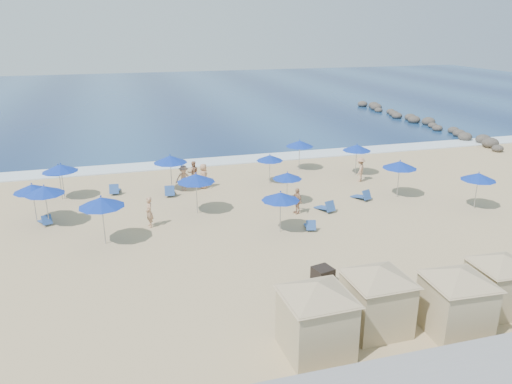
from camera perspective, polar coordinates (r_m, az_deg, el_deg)
The scene contains 35 objects.
ground at distance 26.85m, azimuth 4.40°, elevation -4.79°, with size 160.00×160.00×0.00m, color tan.
ocean at distance 79.21m, azimuth -9.80°, elevation 10.75°, with size 160.00×80.00×0.06m, color navy.
surf_line at distance 40.90m, azimuth -3.18°, elevation 3.62°, with size 160.00×2.50×0.08m, color white.
rock_jetty at distance 58.97m, azimuth 18.13°, elevation 7.74°, with size 2.56×26.66×0.96m.
trash_bin at distance 21.92m, azimuth 7.63°, elevation -9.49°, with size 0.78×0.78×0.78m, color black.
cabana_0 at distance 17.19m, azimuth 6.94°, elevation -13.05°, with size 4.67×4.67×2.93m.
cabana_1 at distance 18.76m, azimuth 13.72°, elevation -10.78°, with size 4.51×4.51×2.83m.
cabana_2 at distance 19.51m, azimuth 22.03°, elevation -10.54°, with size 4.46×4.46×2.80m.
cabana_3 at distance 21.57m, azimuth 26.16°, elevation -8.55°, with size 4.20×4.20×2.64m.
umbrella_0 at distance 33.67m, azimuth -21.41°, elevation 2.59°, with size 2.10×2.10×2.39m.
umbrella_1 at distance 30.33m, azimuth -24.23°, elevation 0.41°, with size 2.04×2.04×2.32m.
umbrella_2 at distance 33.71m, azimuth -21.65°, elevation 2.52°, with size 2.06×2.06×2.35m.
umbrella_3 at distance 25.95m, azimuth -17.26°, elevation -1.09°, with size 2.30×2.30×2.61m.
umbrella_4 at distance 33.34m, azimuth -9.77°, elevation 3.72°, with size 2.24×2.24×2.55m.
umbrella_5 at distance 29.08m, azimuth -6.87°, elevation 1.61°, with size 2.22×2.22×2.53m.
umbrella_6 at distance 26.35m, azimuth 2.83°, elevation -0.50°, with size 2.05×2.05×2.33m.
umbrella_7 at distance 34.64m, azimuth 1.59°, elevation 3.93°, with size 1.86×1.86×2.12m.
umbrella_8 at distance 30.70m, azimuth 3.60°, elevation 1.86°, with size 1.82×1.82×2.08m.
umbrella_9 at distance 37.95m, azimuth 5.01°, elevation 5.54°, with size 2.10×2.10×2.39m.
umbrella_10 at distance 33.05m, azimuth 16.12°, elevation 3.02°, with size 2.18×2.18×2.49m.
umbrella_11 at distance 32.53m, azimuth 24.09°, elevation 1.62°, with size 2.05×2.05×2.34m.
umbrella_12 at distance 29.43m, azimuth -23.03°, elevation 0.21°, with size 2.12×2.12×2.41m.
umbrella_13 at distance 37.33m, azimuth 11.46°, elevation 4.99°, with size 2.08×2.08×2.37m.
beach_chair_0 at distance 30.30m, azimuth -22.92°, elevation -3.03°, with size 0.91×1.28×0.64m.
beach_chair_1 at distance 34.21m, azimuth -15.84°, elevation 0.25°, with size 0.75×1.41×0.75m.
beach_chair_2 at distance 33.03m, azimuth -9.85°, elevation 0.06°, with size 0.74×1.45×0.77m.
beach_chair_3 at distance 27.42m, azimuth 6.22°, elevation -3.83°, with size 0.79×1.26×0.64m.
beach_chair_4 at distance 30.11m, azimuth 8.02°, elevation -1.72°, with size 0.96×1.48×0.75m.
beach_chair_5 at distance 32.49m, azimuth 12.07°, elevation -0.43°, with size 0.99×1.44×0.73m.
beachgoer_0 at distance 27.99m, azimuth -12.12°, elevation -2.26°, with size 0.63×0.41×1.72m, color tan.
beachgoer_1 at distance 34.99m, azimuth -7.19°, elevation 2.21°, with size 0.80×0.62×1.65m, color tan.
beachgoer_2 at distance 29.45m, azimuth 4.71°, elevation -1.00°, with size 0.91×0.38×1.55m, color tan.
beachgoer_3 at distance 36.10m, azimuth 11.82°, elevation 2.55°, with size 1.12×0.65×1.74m, color tan.
beachgoer_4 at distance 34.03m, azimuth -6.01°, elevation 1.83°, with size 0.84×0.54×1.71m, color tan.
beachgoer_5 at distance 33.65m, azimuth -8.26°, elevation 1.58°, with size 1.13×0.65×1.74m, color tan.
Camera 1 is at (-8.80, -23.00, 10.70)m, focal length 35.00 mm.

